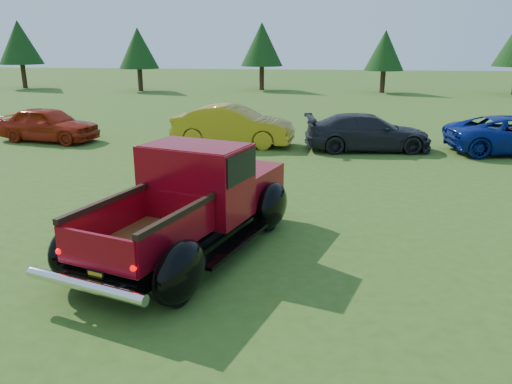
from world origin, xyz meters
TOP-DOWN VIEW (x-y plane):
  - ground at (0.00, 0.00)m, footprint 120.00×120.00m
  - tree_far_west at (-22.00, 30.00)m, footprint 3.33×3.33m
  - tree_west at (-12.00, 29.00)m, footprint 2.94×2.94m
  - tree_mid_left at (-3.00, 31.00)m, footprint 3.20×3.20m
  - tree_mid_right at (6.00, 30.00)m, footprint 2.82×2.82m
  - pickup_truck at (-0.55, 0.44)m, footprint 3.59×5.42m
  - show_car_red at (-8.50, 9.47)m, footprint 3.98×2.10m
  - show_car_yellow at (-1.50, 9.66)m, footprint 4.42×1.82m
  - show_car_grey at (3.25, 9.38)m, footprint 4.47×2.25m

SIDE VIEW (x-z plane):
  - ground at x=0.00m, z-range 0.00..0.00m
  - show_car_grey at x=3.25m, z-range 0.00..1.25m
  - show_car_red at x=-8.50m, z-range 0.00..1.29m
  - show_car_yellow at x=-1.50m, z-range 0.00..1.42m
  - pickup_truck at x=-0.55m, z-range -0.05..1.84m
  - tree_mid_right at x=6.00m, z-range 0.77..5.17m
  - tree_west at x=-12.00m, z-range 0.81..5.41m
  - tree_mid_left at x=-3.00m, z-range 0.88..5.88m
  - tree_far_west at x=-22.00m, z-range 0.92..6.12m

